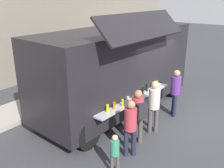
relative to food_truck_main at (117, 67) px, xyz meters
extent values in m
plane|color=#38383D|center=(0.73, -2.12, -1.62)|extent=(60.00, 60.00, 0.00)
cube|color=black|center=(0.00, 0.02, 0.01)|extent=(6.54, 2.58, 2.67)
cube|color=black|center=(-0.71, -1.42, 1.63)|extent=(3.57, 0.86, 0.70)
cube|color=black|center=(-0.70, -1.03, 0.33)|extent=(3.37, 0.25, 1.20)
cube|color=#B7B7BC|center=(-0.71, -1.25, -0.65)|extent=(3.55, 0.51, 0.05)
cylinder|color=yellow|center=(-2.05, -1.18, -0.51)|extent=(0.07, 0.07, 0.23)
cylinder|color=orange|center=(-1.75, -1.19, -0.52)|extent=(0.08, 0.08, 0.20)
cylinder|color=yellow|center=(-1.46, -1.27, -0.52)|extent=(0.06, 0.06, 0.22)
cylinder|color=silver|center=(-1.15, -1.25, -0.53)|extent=(0.08, 0.08, 0.19)
cylinder|color=red|center=(-0.85, -1.29, -0.51)|extent=(0.06, 0.06, 0.23)
cylinder|color=red|center=(-0.54, -1.26, -0.52)|extent=(0.08, 0.08, 0.21)
cylinder|color=black|center=(-0.26, -1.24, -0.52)|extent=(0.06, 0.06, 0.22)
cylinder|color=black|center=(0.03, -1.22, -0.50)|extent=(0.07, 0.07, 0.25)
cylinder|color=green|center=(0.34, -1.26, -0.50)|extent=(0.07, 0.07, 0.25)
cylinder|color=yellow|center=(0.63, -1.28, -0.52)|extent=(0.06, 0.06, 0.21)
cube|color=black|center=(3.16, -0.13, 0.49)|extent=(0.17, 1.95, 1.17)
cylinder|color=black|center=(2.56, 0.90, -1.17)|extent=(0.90, 0.28, 0.90)
cylinder|color=black|center=(2.47, -1.09, -1.17)|extent=(0.90, 0.28, 0.90)
cylinder|color=black|center=(-2.47, 1.13, -1.17)|extent=(0.90, 0.28, 0.90)
cylinder|color=black|center=(-2.57, -0.86, -1.17)|extent=(0.90, 0.28, 0.90)
cylinder|color=#2D6336|center=(3.88, 2.32, -1.19)|extent=(0.60, 0.60, 0.85)
cylinder|color=#4B4345|center=(-0.80, -1.84, -1.20)|extent=(0.13, 0.13, 0.83)
cylinder|color=#4B4345|center=(-0.60, -1.95, -1.20)|extent=(0.13, 0.13, 0.83)
cylinder|color=beige|center=(-0.70, -1.90, -0.48)|extent=(0.34, 0.34, 0.63)
sphere|color=#D6AE8A|center=(-0.70, -1.90, -0.05)|extent=(0.23, 0.23, 0.23)
cylinder|color=#4B473F|center=(-1.62, -1.77, -1.21)|extent=(0.13, 0.13, 0.81)
cylinder|color=#4B473F|center=(-1.44, -1.89, -1.21)|extent=(0.13, 0.13, 0.81)
cylinder|color=#B13744|center=(-1.53, -1.83, -0.50)|extent=(0.34, 0.34, 0.61)
sphere|color=#9D724F|center=(-1.53, -1.83, -0.08)|extent=(0.23, 0.23, 0.23)
cube|color=#222428|center=(-1.67, -2.05, -0.47)|extent=(0.33, 0.30, 0.39)
cylinder|color=#1E2235|center=(-2.22, -1.93, -1.23)|extent=(0.12, 0.12, 0.79)
cylinder|color=#1E2235|center=(-2.07, -2.08, -1.23)|extent=(0.12, 0.12, 0.79)
cylinder|color=#AB353F|center=(-2.15, -2.00, -0.54)|extent=(0.33, 0.33, 0.59)
sphere|color=#997551|center=(-2.15, -2.00, -0.13)|extent=(0.22, 0.22, 0.22)
cylinder|color=#1E2238|center=(0.70, -1.98, -1.21)|extent=(0.13, 0.13, 0.82)
cylinder|color=#1E2238|center=(0.89, -1.86, -1.21)|extent=(0.13, 0.13, 0.82)
cylinder|color=#562B7B|center=(0.80, -1.92, -0.48)|extent=(0.34, 0.34, 0.62)
sphere|color=#9A7254|center=(0.80, -1.92, -0.06)|extent=(0.23, 0.23, 0.23)
cylinder|color=#4B4744|center=(-2.99, -2.05, -1.36)|extent=(0.08, 0.08, 0.51)
cylinder|color=#4B4744|center=(-2.91, -2.16, -1.36)|extent=(0.08, 0.08, 0.51)
cylinder|color=#328164|center=(-2.95, -2.10, -0.91)|extent=(0.21, 0.21, 0.39)
sphere|color=tan|center=(-2.95, -2.10, -0.65)|extent=(0.14, 0.14, 0.14)
camera|label=1|loc=(-6.98, -5.11, 2.47)|focal=40.40mm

